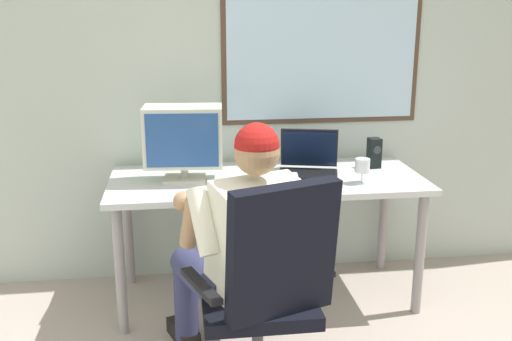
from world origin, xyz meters
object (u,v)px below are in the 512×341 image
(desk, at_px, (267,191))
(wine_glass, at_px, (362,167))
(desk_speaker, at_px, (374,153))
(office_chair, at_px, (270,282))
(laptop, at_px, (308,162))
(crt_monitor, at_px, (183,137))
(person_seated, at_px, (243,245))

(desk, xyz_separation_m, wine_glass, (0.49, -0.17, 0.17))
(desk_speaker, bearing_deg, office_chair, -126.09)
(desk, distance_m, desk_speaker, 0.69)
(desk, bearing_deg, office_chair, -97.95)
(wine_glass, height_order, desk_speaker, desk_speaker)
(desk, xyz_separation_m, desk_speaker, (0.66, 0.13, 0.17))
(laptop, bearing_deg, crt_monitor, -175.34)
(crt_monitor, distance_m, laptop, 0.73)
(office_chair, xyz_separation_m, person_seated, (-0.08, 0.26, 0.06))
(office_chair, xyz_separation_m, desk_speaker, (0.79, 1.09, 0.25))
(office_chair, height_order, laptop, office_chair)
(person_seated, xyz_separation_m, crt_monitor, (-0.24, 0.70, 0.35))
(wine_glass, bearing_deg, person_seated, -143.06)
(wine_glass, bearing_deg, office_chair, -128.45)
(office_chair, bearing_deg, desk, 82.05)
(office_chair, relative_size, person_seated, 0.85)
(person_seated, xyz_separation_m, desk_speaker, (0.88, 0.83, 0.19))
(office_chair, bearing_deg, person_seated, 107.64)
(wine_glass, bearing_deg, desk_speaker, 60.91)
(office_chair, bearing_deg, wine_glass, 51.55)
(person_seated, bearing_deg, crt_monitor, 108.85)
(desk_speaker, bearing_deg, crt_monitor, -173.32)
(desk, xyz_separation_m, laptop, (0.25, 0.05, 0.14))
(crt_monitor, bearing_deg, office_chair, -71.48)
(desk, distance_m, crt_monitor, 0.56)
(office_chair, height_order, wine_glass, office_chair)
(office_chair, bearing_deg, laptop, 69.37)
(office_chair, xyz_separation_m, wine_glass, (0.63, 0.79, 0.25))
(crt_monitor, relative_size, desk_speaker, 2.45)
(wine_glass, distance_m, desk_speaker, 0.34)
(laptop, distance_m, wine_glass, 0.33)
(person_seated, bearing_deg, office_chair, -72.36)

